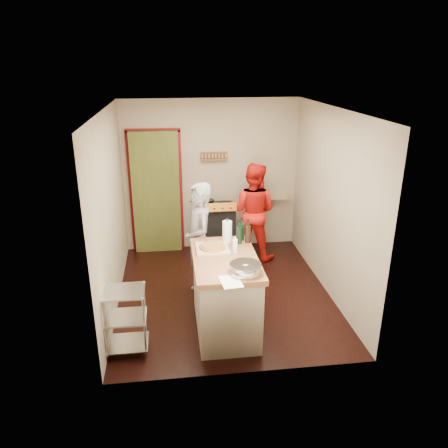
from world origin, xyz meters
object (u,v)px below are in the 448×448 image
Objects in this scene: stove at (216,229)px; person_red at (253,211)px; wire_shelving at (125,318)px; island at (226,292)px; person_stripe at (199,241)px.

stove is 0.62× the size of person_red.
stove is at bearing 63.15° from wire_shelving.
person_stripe reaches higher than island.
person_red is at bearing 70.61° from island.
island reaches higher than stove.
wire_shelving is at bearing 79.95° from person_red.
person_red is at bearing 51.33° from wire_shelving.
person_stripe reaches higher than stove.
island is (1.19, 0.32, 0.07)m from wire_shelving.
wire_shelving is (-1.33, -2.62, -0.01)m from stove.
wire_shelving is 1.23m from island.
person_red is (1.92, 2.40, 0.38)m from wire_shelving.
person_red is (0.73, 2.08, 0.30)m from island.
stove is 2.94m from wire_shelving.
wire_shelving is at bearing -116.85° from stove.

